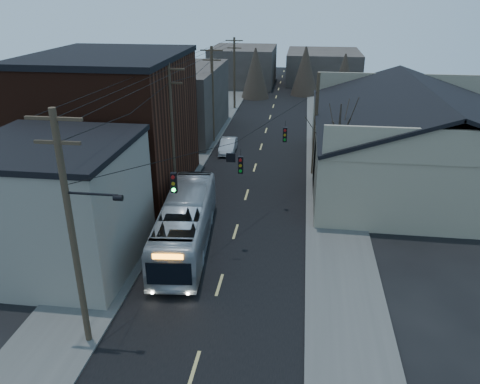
% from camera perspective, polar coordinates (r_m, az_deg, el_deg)
% --- Properties ---
extents(road_surface, '(9.00, 110.00, 0.02)m').
position_cam_1_polar(road_surface, '(44.94, 2.35, 4.75)').
color(road_surface, black).
rests_on(road_surface, ground).
extents(sidewalk_left, '(4.00, 110.00, 0.12)m').
position_cam_1_polar(sidewalk_left, '(45.94, -5.77, 5.13)').
color(sidewalk_left, '#474744').
rests_on(sidewalk_left, ground).
extents(sidewalk_right, '(4.00, 110.00, 0.12)m').
position_cam_1_polar(sidewalk_right, '(44.84, 10.68, 4.38)').
color(sidewalk_right, '#474744').
rests_on(sidewalk_right, ground).
extents(building_clapboard, '(8.00, 8.00, 7.00)m').
position_cam_1_polar(building_clapboard, '(27.22, -21.28, -1.79)').
color(building_clapboard, gray).
rests_on(building_clapboard, ground).
extents(building_brick, '(10.00, 12.00, 10.00)m').
position_cam_1_polar(building_brick, '(36.47, -15.08, 7.72)').
color(building_brick, black).
rests_on(building_brick, ground).
extents(building_left_far, '(9.00, 14.00, 7.00)m').
position_cam_1_polar(building_left_far, '(51.38, -7.72, 10.97)').
color(building_left_far, '#37302C').
rests_on(building_left_far, ground).
extents(warehouse, '(16.16, 20.60, 7.73)m').
position_cam_1_polar(warehouse, '(40.24, 20.53, 5.04)').
color(warehouse, gray).
rests_on(warehouse, ground).
extents(building_far_left, '(10.00, 12.00, 6.00)m').
position_cam_1_polar(building_far_left, '(78.86, 0.41, 15.09)').
color(building_far_left, '#37302C').
rests_on(building_far_left, ground).
extents(building_far_right, '(12.00, 14.00, 5.00)m').
position_cam_1_polar(building_far_right, '(83.33, 10.08, 14.84)').
color(building_far_right, '#37302C').
rests_on(building_far_right, ground).
extents(bare_tree, '(0.40, 0.40, 7.20)m').
position_cam_1_polar(bare_tree, '(34.25, 11.75, 4.60)').
color(bare_tree, black).
rests_on(bare_tree, ground).
extents(utility_lines, '(11.24, 45.28, 10.50)m').
position_cam_1_polar(utility_lines, '(38.38, -3.07, 9.18)').
color(utility_lines, '#382B1E').
rests_on(utility_lines, ground).
extents(bus, '(3.63, 11.31, 3.10)m').
position_cam_1_polar(bus, '(28.13, -6.67, -3.84)').
color(bus, '#9EA3A9').
rests_on(bus, ground).
extents(parked_car, '(1.54, 4.08, 1.33)m').
position_cam_1_polar(parked_car, '(45.01, -1.47, 5.67)').
color(parked_car, '#ACB0B4').
rests_on(parked_car, ground).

